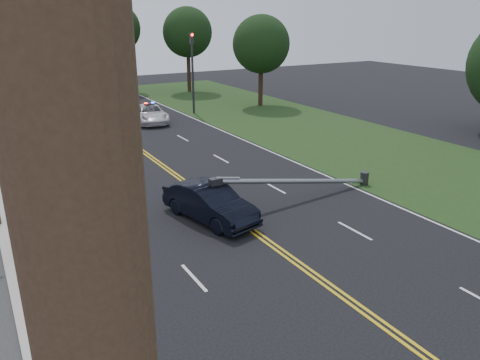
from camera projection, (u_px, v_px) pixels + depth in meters
ground at (356, 305)px, 14.59m from camera, size 120.00×120.00×0.00m
sidewalk at (24, 239)px, 18.76m from camera, size 1.80×70.00×0.12m
grass_verge at (405, 160)px, 29.12m from camera, size 12.00×80.00×0.01m
centerline_yellow at (211, 201)px, 22.74m from camera, size 0.36×80.00×0.00m
traffic_signal at (192, 66)px, 41.57m from camera, size 0.28×0.41×7.05m
fallen_streetlight at (306, 181)px, 22.79m from camera, size 9.36×0.44×1.91m
tree_7 at (116, 28)px, 52.63m from camera, size 5.43×5.43×9.83m
tree_8 at (187, 32)px, 52.95m from camera, size 5.59×5.59×9.48m
tree_9 at (261, 44)px, 44.64m from camera, size 5.48×5.48×8.64m
crashed_sedan at (210, 203)px, 20.43m from camera, size 2.78×5.14×1.61m
emergency_a at (150, 114)px, 39.10m from camera, size 3.17×5.57×1.46m
emergency_b at (30, 119)px, 37.17m from camera, size 2.44×5.06×1.42m
bystander_a at (36, 255)px, 15.47m from camera, size 0.47×0.69×1.86m
bystander_b at (49, 268)px, 14.92m from camera, size 0.85×0.95×1.63m
bystander_c at (23, 225)px, 18.02m from camera, size 0.69×1.06×1.55m
bystander_d at (20, 235)px, 16.98m from camera, size 0.68×1.13×1.81m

